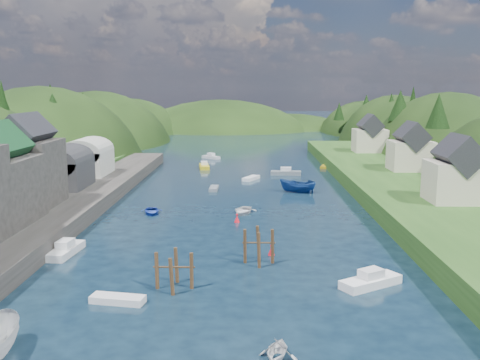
{
  "coord_description": "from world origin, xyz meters",
  "views": [
    {
      "loc": [
        1.17,
        -43.53,
        16.27
      ],
      "look_at": [
        0.0,
        28.0,
        4.0
      ],
      "focal_mm": 40.0,
      "sensor_mm": 36.0,
      "label": 1
    }
  ],
  "objects_px": {
    "piling_cluster_far": "(259,249)",
    "channel_buoy_far": "(237,218)",
    "piling_cluster_near": "(174,274)",
    "channel_buoy_near": "(271,250)"
  },
  "relations": [
    {
      "from": "piling_cluster_near",
      "to": "channel_buoy_near",
      "type": "relative_size",
      "value": 3.32
    },
    {
      "from": "piling_cluster_far",
      "to": "channel_buoy_far",
      "type": "height_order",
      "value": "piling_cluster_far"
    },
    {
      "from": "channel_buoy_near",
      "to": "channel_buoy_far",
      "type": "xyz_separation_m",
      "value": [
        -3.7,
        13.09,
        0.0
      ]
    },
    {
      "from": "piling_cluster_far",
      "to": "piling_cluster_near",
      "type": "bearing_deg",
      "value": -137.08
    },
    {
      "from": "piling_cluster_far",
      "to": "channel_buoy_far",
      "type": "relative_size",
      "value": 3.58
    },
    {
      "from": "piling_cluster_far",
      "to": "channel_buoy_far",
      "type": "xyz_separation_m",
      "value": [
        -2.39,
        15.62,
        -0.92
      ]
    },
    {
      "from": "channel_buoy_near",
      "to": "channel_buoy_far",
      "type": "relative_size",
      "value": 1.0
    },
    {
      "from": "piling_cluster_near",
      "to": "channel_buoy_far",
      "type": "height_order",
      "value": "piling_cluster_near"
    },
    {
      "from": "piling_cluster_near",
      "to": "piling_cluster_far",
      "type": "relative_size",
      "value": 0.93
    },
    {
      "from": "piling_cluster_near",
      "to": "channel_buoy_far",
      "type": "relative_size",
      "value": 3.32
    }
  ]
}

